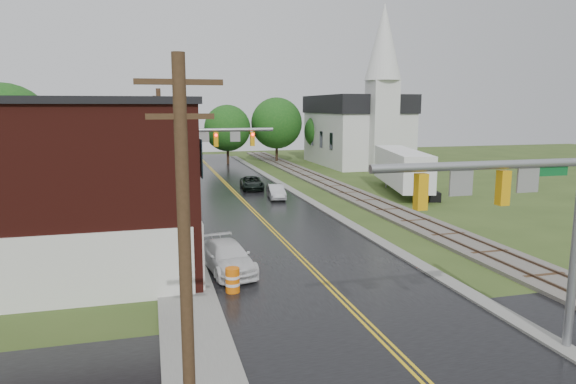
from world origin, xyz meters
name	(u,v)px	position (x,y,z in m)	size (l,w,h in m)	color
main_road	(246,204)	(0.00, 30.00, 0.00)	(10.00, 90.00, 0.02)	black
cross_road	(414,370)	(0.00, 2.00, 0.00)	(60.00, 9.00, 0.02)	black
curb_right	(293,191)	(5.40, 35.00, 0.00)	(0.80, 70.00, 0.12)	gray
sidewalk_left	(171,221)	(-6.20, 25.00, 0.00)	(2.40, 50.00, 0.12)	gray
brick_building	(40,188)	(-12.48, 15.00, 4.15)	(14.30, 10.30, 8.30)	#42130E
yellow_house	(97,176)	(-11.00, 26.00, 3.20)	(8.00, 7.00, 6.40)	tan
darkred_building	(120,174)	(-10.00, 35.00, 2.20)	(7.00, 6.00, 4.40)	#3F0F0C
church	(360,122)	(20.00, 53.74, 5.83)	(10.40, 18.40, 20.00)	silver
railroad	(338,188)	(10.00, 35.00, 0.11)	(3.20, 80.00, 0.30)	#59544C
traffic_signal_near	(523,204)	(3.47, 2.00, 4.97)	(7.34, 0.30, 7.20)	gray
traffic_signal_far	(206,147)	(-3.47, 27.00, 4.97)	(7.34, 0.43, 7.20)	gray
utility_pole_a	(185,255)	(-6.80, 0.00, 4.72)	(1.80, 0.28, 9.00)	#382616
utility_pole_b	(161,158)	(-6.80, 22.00, 4.72)	(1.80, 0.28, 9.00)	#382616
utility_pole_c	(156,138)	(-6.80, 44.00, 4.72)	(1.80, 0.28, 9.00)	#382616
tree_left_b	(6,136)	(-17.85, 31.90, 5.72)	(7.60, 7.60, 9.69)	black
tree_left_c	(78,144)	(-13.85, 39.90, 4.51)	(6.00, 6.00, 7.65)	black
tree_left_e	(136,136)	(-8.85, 45.90, 4.81)	(6.40, 6.40, 8.16)	black
suv_dark	(252,183)	(1.90, 37.12, 0.62)	(2.04, 4.43, 1.23)	black
sedan_silver	(276,192)	(2.93, 31.49, 0.61)	(1.29, 3.71, 1.22)	silver
pickup_white	(228,257)	(-4.04, 12.91, 0.70)	(1.96, 4.82, 1.40)	white
semi_trailer	(402,168)	(14.95, 31.67, 2.33)	(5.66, 12.82, 3.93)	black
construction_barrel	(233,280)	(-4.26, 10.00, 0.55)	(0.61, 0.61, 1.09)	orange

